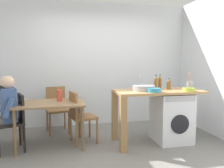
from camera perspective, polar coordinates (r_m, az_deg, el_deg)
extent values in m
plane|color=slate|center=(3.61, -0.16, -17.33)|extent=(5.46, 5.46, 0.00)
cube|color=silver|center=(5.04, -4.43, 5.05)|extent=(4.60, 0.10, 2.70)
cube|color=olive|center=(3.86, -15.41, -4.74)|extent=(1.10, 0.76, 0.03)
cylinder|color=brown|center=(3.70, -23.43, -11.43)|extent=(0.05, 0.05, 0.71)
cylinder|color=brown|center=(3.64, -7.47, -11.25)|extent=(0.05, 0.05, 0.71)
cylinder|color=brown|center=(4.32, -21.77, -8.86)|extent=(0.05, 0.05, 0.71)
cylinder|color=brown|center=(4.27, -8.26, -8.65)|extent=(0.05, 0.05, 0.71)
cube|color=black|center=(3.91, -24.59, -9.08)|extent=(0.51, 0.51, 0.04)
cube|color=black|center=(3.89, -22.10, -5.66)|extent=(0.16, 0.37, 0.45)
cylinder|color=black|center=(3.83, -21.34, -12.78)|extent=(0.04, 0.04, 0.45)
cylinder|color=black|center=(4.17, -22.29, -11.28)|extent=(0.04, 0.04, 0.45)
cube|color=olive|center=(3.98, -7.25, -8.31)|extent=(0.48, 0.48, 0.04)
cube|color=olive|center=(3.88, -9.82, -5.33)|extent=(0.13, 0.38, 0.45)
cylinder|color=olive|center=(4.26, -5.70, -10.46)|extent=(0.04, 0.04, 0.45)
cylinder|color=olive|center=(3.94, -3.80, -11.82)|extent=(0.04, 0.04, 0.45)
cylinder|color=olive|center=(4.16, -10.43, -10.97)|extent=(0.04, 0.04, 0.45)
cylinder|color=olive|center=(3.83, -8.90, -12.44)|extent=(0.04, 0.04, 0.45)
cube|color=olive|center=(4.60, -13.63, -6.49)|extent=(0.47, 0.47, 0.04)
cube|color=olive|center=(4.73, -14.10, -3.38)|extent=(0.38, 0.11, 0.45)
cylinder|color=olive|center=(4.52, -10.85, -9.59)|extent=(0.04, 0.04, 0.45)
cylinder|color=olive|center=(4.45, -15.43, -9.93)|extent=(0.04, 0.04, 0.45)
cylinder|color=olive|center=(4.86, -11.86, -8.51)|extent=(0.04, 0.04, 0.45)
cylinder|color=olive|center=(4.80, -16.10, -8.80)|extent=(0.04, 0.04, 0.45)
cube|color=#3F598C|center=(3.85, -24.79, -4.75)|extent=(0.30, 0.39, 0.52)
cylinder|color=#3F598C|center=(3.64, -24.66, -5.55)|extent=(0.21, 0.15, 0.31)
cylinder|color=#3F598C|center=(4.05, -25.45, -4.46)|extent=(0.21, 0.15, 0.31)
sphere|color=beige|center=(3.80, -25.01, 0.37)|extent=(0.21, 0.21, 0.21)
sphere|color=black|center=(3.80, -25.86, -0.93)|extent=(0.12, 0.12, 0.12)
cube|color=tan|center=(3.96, 11.61, -1.84)|extent=(1.50, 0.68, 0.04)
cube|color=#A07749|center=(3.55, 2.87, -10.22)|extent=(0.10, 0.10, 0.88)
cube|color=#A07749|center=(4.09, 0.70, -8.02)|extent=(0.10, 0.10, 0.88)
cube|color=silver|center=(4.16, 14.82, -8.14)|extent=(0.60, 0.60, 0.86)
cylinder|color=black|center=(3.91, 16.87, -9.76)|extent=(0.32, 0.02, 0.32)
cube|color=#B2B2B7|center=(3.82, 17.01, -3.76)|extent=(0.54, 0.01, 0.08)
cylinder|color=#9EA0A5|center=(3.85, 8.06, -1.02)|extent=(0.38, 0.38, 0.09)
cylinder|color=#B2B2B7|center=(4.01, 7.18, 0.64)|extent=(0.02, 0.02, 0.28)
cylinder|color=brown|center=(4.06, 11.06, -0.01)|extent=(0.06, 0.06, 0.19)
cone|color=brown|center=(4.05, 11.09, 1.69)|extent=(0.06, 0.06, 0.05)
cylinder|color=#262626|center=(4.04, 11.10, 2.21)|extent=(0.03, 0.03, 0.02)
cylinder|color=brown|center=(4.17, 12.05, 0.10)|extent=(0.06, 0.06, 0.18)
cone|color=brown|center=(4.16, 12.08, 1.71)|extent=(0.05, 0.05, 0.05)
cylinder|color=#262626|center=(4.15, 12.09, 2.20)|extent=(0.02, 0.02, 0.02)
cylinder|color=brown|center=(4.13, 14.22, -0.32)|extent=(0.07, 0.07, 0.14)
cone|color=brown|center=(4.12, 14.25, 0.91)|extent=(0.06, 0.06, 0.04)
cylinder|color=#262626|center=(4.12, 14.26, 1.29)|extent=(0.03, 0.03, 0.02)
cylinder|color=teal|center=(3.70, 10.58, -1.53)|extent=(0.24, 0.24, 0.06)
cylinder|color=#1E546B|center=(3.70, 10.58, -1.28)|extent=(0.19, 0.19, 0.03)
cylinder|color=gray|center=(4.28, 19.08, -0.31)|extent=(0.11, 0.11, 0.13)
cylinder|color=#99724C|center=(4.27, 18.87, 1.63)|extent=(0.01, 0.04, 0.18)
cylinder|color=#99724C|center=(4.27, 19.46, 1.61)|extent=(0.01, 0.05, 0.18)
cylinder|color=#A8C63D|center=(3.96, 18.88, -1.33)|extent=(0.20, 0.20, 0.05)
cylinder|color=olive|center=(3.96, 18.89, -1.13)|extent=(0.16, 0.16, 0.03)
cylinder|color=#D84C38|center=(3.94, -13.20, -2.81)|extent=(0.09, 0.09, 0.20)
cube|color=#B2B2B7|center=(3.84, 11.55, -1.71)|extent=(0.15, 0.06, 0.01)
cube|color=#262628|center=(3.84, 11.55, -1.71)|extent=(0.15, 0.06, 0.01)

